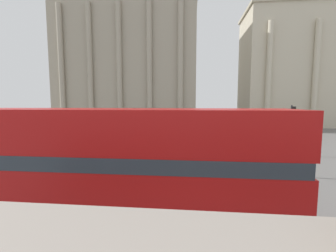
{
  "coord_description": "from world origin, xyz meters",
  "views": [
    {
      "loc": [
        -0.05,
        -2.45,
        4.23
      ],
      "look_at": [
        -1.86,
        15.46,
        2.41
      ],
      "focal_mm": 24.0,
      "sensor_mm": 36.0,
      "label": 1
    }
  ],
  "objects_px": {
    "car_navy": "(139,136)",
    "car_silver": "(242,139)",
    "plaza_building_left": "(131,62)",
    "traffic_light_near": "(306,140)",
    "double_decker_bus": "(128,163)",
    "pedestrian_white": "(117,130)",
    "traffic_light_mid": "(292,123)",
    "plaza_building_right": "(321,69)",
    "pedestrian_black": "(244,145)",
    "pedestrian_blue": "(133,136)"
  },
  "relations": [
    {
      "from": "car_navy",
      "to": "car_silver",
      "type": "bearing_deg",
      "value": -88.07
    },
    {
      "from": "plaza_building_left",
      "to": "traffic_light_near",
      "type": "height_order",
      "value": "plaza_building_left"
    },
    {
      "from": "double_decker_bus",
      "to": "car_silver",
      "type": "distance_m",
      "value": 17.3
    },
    {
      "from": "plaza_building_left",
      "to": "pedestrian_white",
      "type": "distance_m",
      "value": 22.41
    },
    {
      "from": "traffic_light_mid",
      "to": "pedestrian_white",
      "type": "relative_size",
      "value": 2.32
    },
    {
      "from": "plaza_building_right",
      "to": "pedestrian_black",
      "type": "xyz_separation_m",
      "value": [
        -19.96,
        -27.61,
        -9.71
      ]
    },
    {
      "from": "plaza_building_right",
      "to": "pedestrian_black",
      "type": "distance_m",
      "value": 35.43
    },
    {
      "from": "traffic_light_near",
      "to": "car_navy",
      "type": "distance_m",
      "value": 15.75
    },
    {
      "from": "double_decker_bus",
      "to": "traffic_light_near",
      "type": "xyz_separation_m",
      "value": [
        8.55,
        6.14,
        -0.12
      ]
    },
    {
      "from": "pedestrian_white",
      "to": "car_silver",
      "type": "bearing_deg",
      "value": -12.3
    },
    {
      "from": "traffic_light_near",
      "to": "pedestrian_white",
      "type": "distance_m",
      "value": 19.97
    },
    {
      "from": "plaza_building_left",
      "to": "plaza_building_right",
      "type": "xyz_separation_m",
      "value": [
        36.06,
        0.38,
        -1.83
      ]
    },
    {
      "from": "double_decker_bus",
      "to": "plaza_building_left",
      "type": "relative_size",
      "value": 0.41
    },
    {
      "from": "double_decker_bus",
      "to": "pedestrian_black",
      "type": "relative_size",
      "value": 6.28
    },
    {
      "from": "plaza_building_right",
      "to": "car_navy",
      "type": "relative_size",
      "value": 6.79
    },
    {
      "from": "car_silver",
      "to": "car_navy",
      "type": "relative_size",
      "value": 1.0
    },
    {
      "from": "traffic_light_mid",
      "to": "car_silver",
      "type": "bearing_deg",
      "value": 126.72
    },
    {
      "from": "car_silver",
      "to": "car_navy",
      "type": "xyz_separation_m",
      "value": [
        -10.68,
        0.56,
        0.0
      ]
    },
    {
      "from": "car_navy",
      "to": "pedestrian_blue",
      "type": "relative_size",
      "value": 2.49
    },
    {
      "from": "traffic_light_mid",
      "to": "pedestrian_black",
      "type": "xyz_separation_m",
      "value": [
        -3.92,
        -1.02,
        -1.67
      ]
    },
    {
      "from": "traffic_light_mid",
      "to": "pedestrian_blue",
      "type": "xyz_separation_m",
      "value": [
        -13.89,
        3.07,
        -1.68
      ]
    },
    {
      "from": "plaza_building_right",
      "to": "traffic_light_near",
      "type": "xyz_separation_m",
      "value": [
        -17.63,
        -32.16,
        -8.56
      ]
    },
    {
      "from": "plaza_building_right",
      "to": "car_silver",
      "type": "distance_m",
      "value": 31.2
    },
    {
      "from": "plaza_building_left",
      "to": "pedestrian_blue",
      "type": "height_order",
      "value": "plaza_building_left"
    },
    {
      "from": "double_decker_bus",
      "to": "pedestrian_white",
      "type": "distance_m",
      "value": 20.15
    },
    {
      "from": "traffic_light_mid",
      "to": "car_navy",
      "type": "distance_m",
      "value": 14.47
    },
    {
      "from": "plaza_building_left",
      "to": "car_navy",
      "type": "distance_m",
      "value": 25.54
    },
    {
      "from": "plaza_building_right",
      "to": "car_navy",
      "type": "height_order",
      "value": "plaza_building_right"
    },
    {
      "from": "double_decker_bus",
      "to": "pedestrian_white",
      "type": "height_order",
      "value": "double_decker_bus"
    },
    {
      "from": "plaza_building_left",
      "to": "pedestrian_white",
      "type": "height_order",
      "value": "plaza_building_left"
    },
    {
      "from": "double_decker_bus",
      "to": "plaza_building_left",
      "type": "bearing_deg",
      "value": 97.08
    },
    {
      "from": "double_decker_bus",
      "to": "pedestrian_black",
      "type": "xyz_separation_m",
      "value": [
        6.23,
        10.69,
        -1.27
      ]
    },
    {
      "from": "traffic_light_near",
      "to": "traffic_light_mid",
      "type": "bearing_deg",
      "value": 74.05
    },
    {
      "from": "plaza_building_left",
      "to": "pedestrian_black",
      "type": "distance_m",
      "value": 33.67
    },
    {
      "from": "double_decker_bus",
      "to": "car_silver",
      "type": "relative_size",
      "value": 2.55
    },
    {
      "from": "traffic_light_mid",
      "to": "car_silver",
      "type": "height_order",
      "value": "traffic_light_mid"
    },
    {
      "from": "double_decker_bus",
      "to": "car_silver",
      "type": "xyz_separation_m",
      "value": [
        7.21,
        15.65,
        -1.55
      ]
    },
    {
      "from": "pedestrian_white",
      "to": "pedestrian_blue",
      "type": "distance_m",
      "value": 5.12
    },
    {
      "from": "traffic_light_mid",
      "to": "car_silver",
      "type": "relative_size",
      "value": 0.97
    },
    {
      "from": "traffic_light_near",
      "to": "pedestrian_white",
      "type": "relative_size",
      "value": 1.84
    },
    {
      "from": "plaza_building_right",
      "to": "pedestrian_white",
      "type": "distance_m",
      "value": 39.38
    },
    {
      "from": "double_decker_bus",
      "to": "plaza_building_right",
      "type": "bearing_deg",
      "value": 48.13
    },
    {
      "from": "plaza_building_left",
      "to": "traffic_light_mid",
      "type": "distance_m",
      "value": 34.42
    },
    {
      "from": "plaza_building_left",
      "to": "traffic_light_near",
      "type": "xyz_separation_m",
      "value": [
        18.43,
        -31.78,
        -10.39
      ]
    },
    {
      "from": "plaza_building_left",
      "to": "traffic_light_mid",
      "type": "height_order",
      "value": "plaza_building_left"
    },
    {
      "from": "plaza_building_right",
      "to": "car_navy",
      "type": "bearing_deg",
      "value": -143.31
    },
    {
      "from": "double_decker_bus",
      "to": "plaza_building_left",
      "type": "height_order",
      "value": "plaza_building_left"
    },
    {
      "from": "car_silver",
      "to": "pedestrian_blue",
      "type": "xyz_separation_m",
      "value": [
        -10.96,
        -0.86,
        0.27
      ]
    },
    {
      "from": "traffic_light_mid",
      "to": "pedestrian_white",
      "type": "distance_m",
      "value": 18.42
    },
    {
      "from": "double_decker_bus",
      "to": "pedestrian_blue",
      "type": "distance_m",
      "value": 15.31
    }
  ]
}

